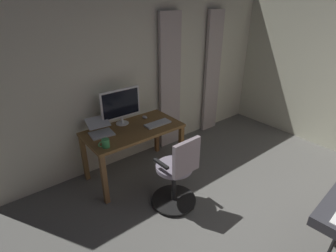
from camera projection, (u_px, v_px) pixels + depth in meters
back_room_partition at (148, 75)px, 4.03m from camera, size 4.83×0.10×2.54m
curtain_left_panel at (212, 74)px, 4.77m from camera, size 0.35×0.06×2.18m
curtain_right_panel at (170, 84)px, 4.22m from camera, size 0.40×0.06×2.18m
desk at (133, 135)px, 3.61m from camera, size 1.32×0.69×0.74m
office_chair at (177, 174)px, 3.09m from camera, size 0.56×0.56×0.97m
computer_monitor at (121, 105)px, 3.58m from camera, size 0.59×0.18×0.51m
computer_keyboard at (158, 124)px, 3.68m from camera, size 0.38×0.15×0.02m
laptop at (100, 129)px, 3.42m from camera, size 0.32×0.37×0.17m
computer_mouse at (145, 117)px, 3.86m from camera, size 0.06×0.10×0.04m
mug_tea at (105, 143)px, 3.10m from camera, size 0.14×0.09×0.11m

